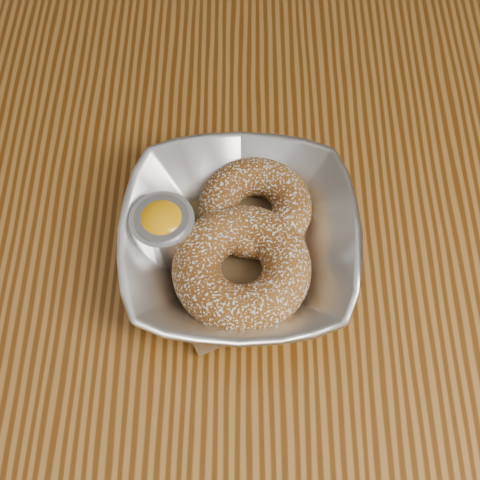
{
  "coord_description": "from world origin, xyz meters",
  "views": [
    {
      "loc": [
        -0.05,
        -0.26,
        1.28
      ],
      "look_at": [
        -0.05,
        0.01,
        0.78
      ],
      "focal_mm": 50.0,
      "sensor_mm": 36.0,
      "label": 1
    }
  ],
  "objects_px": {
    "table": "(292,310)",
    "ramekin": "(164,230)",
    "donut_back": "(255,207)",
    "donut_front": "(242,268)",
    "serving_bowl": "(240,243)"
  },
  "relations": [
    {
      "from": "table",
      "to": "donut_front",
      "type": "bearing_deg",
      "value": -162.55
    },
    {
      "from": "donut_back",
      "to": "serving_bowl",
      "type": "bearing_deg",
      "value": -110.9
    },
    {
      "from": "serving_bowl",
      "to": "donut_front",
      "type": "height_order",
      "value": "donut_front"
    },
    {
      "from": "donut_front",
      "to": "ramekin",
      "type": "distance_m",
      "value": 0.08
    },
    {
      "from": "donut_back",
      "to": "ramekin",
      "type": "height_order",
      "value": "ramekin"
    },
    {
      "from": "table",
      "to": "ramekin",
      "type": "height_order",
      "value": "ramekin"
    },
    {
      "from": "table",
      "to": "donut_front",
      "type": "distance_m",
      "value": 0.14
    },
    {
      "from": "donut_back",
      "to": "donut_front",
      "type": "xyz_separation_m",
      "value": [
        -0.01,
        -0.06,
        0.0
      ]
    },
    {
      "from": "donut_back",
      "to": "ramekin",
      "type": "relative_size",
      "value": 1.83
    },
    {
      "from": "donut_back",
      "to": "donut_front",
      "type": "bearing_deg",
      "value": -100.76
    },
    {
      "from": "serving_bowl",
      "to": "donut_back",
      "type": "height_order",
      "value": "serving_bowl"
    },
    {
      "from": "donut_back",
      "to": "donut_front",
      "type": "distance_m",
      "value": 0.06
    },
    {
      "from": "serving_bowl",
      "to": "ramekin",
      "type": "xyz_separation_m",
      "value": [
        -0.07,
        0.01,
        0.01
      ]
    },
    {
      "from": "donut_front",
      "to": "donut_back",
      "type": "bearing_deg",
      "value": 79.24
    },
    {
      "from": "table",
      "to": "donut_front",
      "type": "relative_size",
      "value": 10.27
    }
  ]
}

